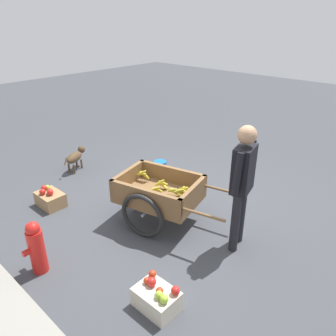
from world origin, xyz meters
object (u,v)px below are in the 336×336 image
Objects in this scene: vendor_person at (242,178)px; fruit_cart at (159,194)px; apple_crate at (157,298)px; plastic_bucket at (160,167)px; mixed_fruit_crate at (50,198)px; dog at (75,157)px; fire_hydrant at (36,247)px.

fruit_cart is at bearing 13.12° from vendor_person.
vendor_person is at bearing -166.88° from fruit_cart.
apple_crate is at bearing 87.47° from vendor_person.
mixed_fruit_crate is (0.49, 1.97, -0.00)m from plastic_bucket.
fruit_cart is at bearing 176.21° from dog.
fire_hydrant reaches higher than mixed_fruit_crate.
vendor_person is (-1.11, -0.26, 0.53)m from fruit_cart.
fire_hydrant reaches higher than dog.
dog is at bearing -3.79° from fruit_cart.
dog is at bearing 1.71° from vendor_person.
vendor_person reaches higher than plastic_bucket.
dog is 2.74m from fire_hydrant.
fruit_cart is 1.26m from vendor_person.
plastic_bucket is (2.15, -0.85, -0.84)m from vendor_person.
plastic_bucket is 0.57× the size of apple_crate.
fruit_cart reaches higher than fire_hydrant.
plastic_bucket is (-1.31, -0.96, -0.14)m from dog.
fruit_cart is 4.04× the size of mixed_fruit_crate.
mixed_fruit_crate is (1.21, -0.82, -0.21)m from fire_hydrant.
fire_hydrant is at bearing 21.21° from apple_crate.
dog is 1.41× the size of apple_crate.
vendor_person reaches higher than mixed_fruit_crate.
vendor_person is at bearing -157.13° from mixed_fruit_crate.
fruit_cart is 1.78m from mixed_fruit_crate.
mixed_fruit_crate is (-0.82, 1.01, -0.14)m from dog.
fruit_cart reaches higher than apple_crate.
apple_crate is 2.60m from mixed_fruit_crate.
fruit_cart reaches higher than mixed_fruit_crate.
fruit_cart is 1.71m from fire_hydrant.
dog is 1.31m from mixed_fruit_crate.
fruit_cart reaches higher than dog.
apple_crate is (0.06, 1.41, -0.84)m from vendor_person.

